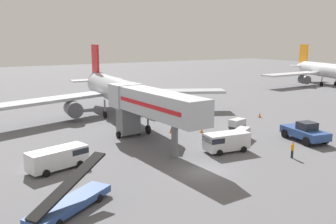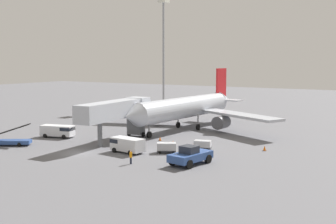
{
  "view_description": "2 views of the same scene",
  "coord_description": "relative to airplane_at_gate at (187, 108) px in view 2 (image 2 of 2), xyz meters",
  "views": [
    {
      "loc": [
        -19.29,
        -25.75,
        12.04
      ],
      "look_at": [
        6.05,
        16.25,
        2.25
      ],
      "focal_mm": 38.99,
      "sensor_mm": 36.0,
      "label": 1
    },
    {
      "loc": [
        41.6,
        -44.98,
        12.96
      ],
      "look_at": [
        2.98,
        19.81,
        3.89
      ],
      "focal_mm": 46.78,
      "sensor_mm": 36.0,
      "label": 2
    }
  ],
  "objects": [
    {
      "name": "safety_cone_charlie",
      "position": [
        1.86,
        -12.56,
        -3.68
      ],
      "size": [
        0.44,
        0.44,
        0.67
      ],
      "color": "black",
      "rests_on": "ground"
    },
    {
      "name": "pushback_tug",
      "position": [
        13.56,
        -24.29,
        -2.9
      ],
      "size": [
        3.86,
        6.32,
        2.39
      ],
      "color": "#2D4C8E",
      "rests_on": "ground"
    },
    {
      "name": "safety_cone_alpha",
      "position": [
        5.4,
        -14.51,
        -3.69
      ],
      "size": [
        0.42,
        0.42,
        0.65
      ],
      "color": "black",
      "rests_on": "ground"
    },
    {
      "name": "belt_loader_truck",
      "position": [
        -15.98,
        -27.95,
        -3.23
      ],
      "size": [
        7.11,
        5.44,
        3.38
      ],
      "color": "#2D4C8E",
      "rests_on": "ground"
    },
    {
      "name": "baggage_cart_far_left",
      "position": [
        7.49,
        -19.93,
        -3.22
      ],
      "size": [
        2.95,
        2.51,
        1.41
      ],
      "color": "#38383D",
      "rests_on": "ground"
    },
    {
      "name": "apron_light_mast",
      "position": [
        -24.18,
        31.22,
        15.78
      ],
      "size": [
        2.4,
        2.4,
        29.08
      ],
      "color": "#93969B",
      "rests_on": "ground"
    },
    {
      "name": "jet_bridge",
      "position": [
        -3.43,
        -16.52,
        0.83
      ],
      "size": [
        4.09,
        16.62,
        6.61
      ],
      "color": "#B2B7C1",
      "rests_on": "ground"
    },
    {
      "name": "airplane_at_gate",
      "position": [
        0.0,
        0.0,
        0.0
      ],
      "size": [
        38.03,
        34.32,
        11.13
      ],
      "color": "#B7BCC6",
      "rests_on": "ground"
    },
    {
      "name": "service_van_near_center",
      "position": [
        2.6,
        -22.62,
        -2.82
      ],
      "size": [
        5.14,
        2.84,
        2.08
      ],
      "color": "silver",
      "rests_on": "ground"
    },
    {
      "name": "service_van_far_center",
      "position": [
        -14.33,
        -18.75,
        -2.85
      ],
      "size": [
        5.92,
        3.4,
        2.01
      ],
      "color": "white",
      "rests_on": "ground"
    },
    {
      "name": "ground_plane",
      "position": [
        -3.2,
        -26.38,
        -4.01
      ],
      "size": [
        300.0,
        300.0,
        0.0
      ],
      "primitive_type": "plane",
      "color": "slate"
    },
    {
      "name": "baggage_cart_rear_right",
      "position": [
        10.84,
        -15.33,
        -3.27
      ],
      "size": [
        2.65,
        1.88,
        1.32
      ],
      "color": "#38383D",
      "rests_on": "ground"
    },
    {
      "name": "ground_crew_worker_foreground",
      "position": [
        7.1,
        -27.9,
        -3.09
      ],
      "size": [
        0.34,
        0.34,
        1.74
      ],
      "color": "#1E2333",
      "rests_on": "ground"
    },
    {
      "name": "safety_cone_bravo",
      "position": [
        18.84,
        -11.56,
        -3.64
      ],
      "size": [
        0.49,
        0.49,
        0.74
      ],
      "color": "black",
      "rests_on": "ground"
    }
  ]
}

